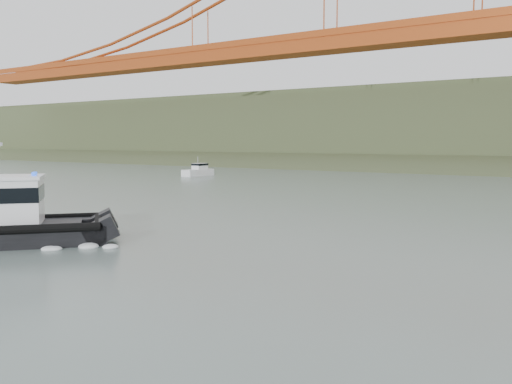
% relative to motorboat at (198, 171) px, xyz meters
% --- Properties ---
extents(ground, '(400.00, 400.00, 0.00)m').
position_rel_motorboat_xyz_m(ground, '(37.68, -47.81, -0.74)').
color(ground, slate).
rests_on(ground, ground).
extents(motorboat, '(1.89, 5.41, 2.96)m').
position_rel_motorboat_xyz_m(motorboat, '(0.00, 0.00, 0.00)').
color(motorboat, white).
rests_on(motorboat, ground).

